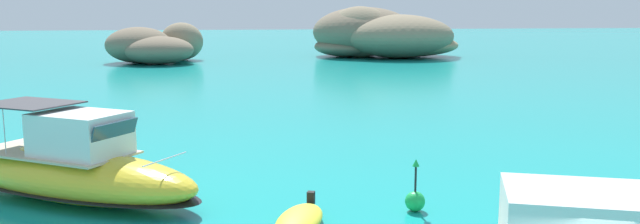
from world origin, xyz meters
TOP-DOWN VIEW (x-y plane):
  - islet_large at (15.26, 69.00)m, footprint 20.45×19.72m
  - islet_small at (-11.33, 64.26)m, footprint 11.76×14.45m
  - motorboat_yellow at (-8.82, 11.97)m, footprint 8.91×7.13m
  - dinghy_tender at (-2.60, 8.41)m, footprint 1.95×2.85m
  - channel_buoy at (0.75, 9.30)m, footprint 0.56×0.56m

SIDE VIEW (x-z plane):
  - dinghy_tender at x=-2.60m, z-range -0.07..0.51m
  - channel_buoy at x=0.75m, z-range -0.40..1.08m
  - motorboat_yellow at x=-8.82m, z-range -0.51..2.28m
  - islet_small at x=-11.33m, z-range -0.32..4.03m
  - islet_large at x=15.26m, z-range -0.54..5.71m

